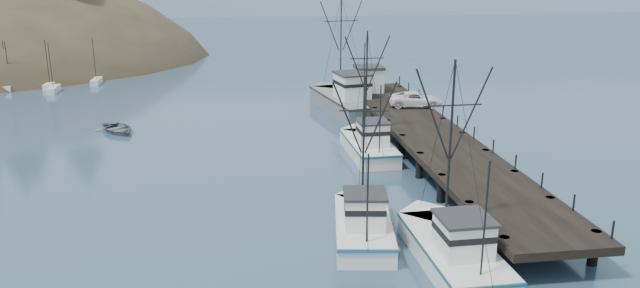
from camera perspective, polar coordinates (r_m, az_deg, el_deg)
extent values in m
plane|color=navy|center=(36.11, -3.48, -9.79)|extent=(400.00, 400.00, 0.00)
cube|color=black|center=(52.96, 10.24, 0.67)|extent=(6.00, 44.00, 0.50)
cylinder|color=black|center=(34.89, 16.38, -9.64)|extent=(0.56, 0.56, 2.00)
cylinder|color=black|center=(37.26, 23.76, -8.69)|extent=(0.56, 0.56, 2.00)
cylinder|color=black|center=(39.05, 13.39, -6.52)|extent=(0.56, 0.56, 2.00)
cylinder|color=black|center=(41.19, 20.17, -5.88)|extent=(0.56, 0.56, 2.00)
cylinder|color=black|center=(43.39, 11.01, -4.00)|extent=(0.56, 0.56, 2.00)
cylinder|color=black|center=(45.32, 17.25, -3.56)|extent=(0.56, 0.56, 2.00)
cylinder|color=black|center=(47.86, 9.09, -1.93)|extent=(0.56, 0.56, 2.00)
cylinder|color=black|center=(49.62, 14.84, -1.62)|extent=(0.56, 0.56, 2.00)
cylinder|color=black|center=(52.42, 7.49, -0.22)|extent=(0.56, 0.56, 2.00)
cylinder|color=black|center=(54.03, 12.81, 0.01)|extent=(0.56, 0.56, 2.00)
cylinder|color=black|center=(57.06, 6.16, 1.21)|extent=(0.56, 0.56, 2.00)
cylinder|color=black|center=(58.54, 11.10, 1.39)|extent=(0.56, 0.56, 2.00)
cylinder|color=black|center=(61.76, 5.03, 2.43)|extent=(0.56, 0.56, 2.00)
cylinder|color=black|center=(63.13, 9.63, 2.57)|extent=(0.56, 0.56, 2.00)
cylinder|color=black|center=(66.49, 4.05, 3.47)|extent=(0.56, 0.56, 2.00)
cylinder|color=black|center=(67.77, 8.36, 3.58)|extent=(0.56, 0.56, 2.00)
cylinder|color=black|center=(71.27, 3.21, 4.37)|extent=(0.56, 0.56, 2.00)
cylinder|color=black|center=(72.46, 7.26, 4.47)|extent=(0.56, 0.56, 2.00)
cube|color=beige|center=(100.47, -26.58, 6.46)|extent=(4.00, 5.00, 2.80)
cube|color=#9EB2C6|center=(203.29, -4.78, 11.98)|extent=(360.00, 40.00, 26.00)
cube|color=silver|center=(221.07, -18.36, 11.58)|extent=(180.00, 25.00, 18.00)
cube|color=silver|center=(90.40, -26.58, 4.80)|extent=(1.00, 3.50, 0.90)
cylinder|color=black|center=(89.94, -26.82, 6.60)|extent=(0.08, 0.08, 6.00)
cube|color=silver|center=(88.49, -19.75, 5.35)|extent=(1.00, 3.50, 0.90)
cylinder|color=black|center=(88.02, -19.93, 7.20)|extent=(0.08, 0.08, 6.00)
cube|color=silver|center=(87.66, -23.44, 4.86)|extent=(1.00, 3.50, 0.90)
cylinder|color=black|center=(87.19, -23.66, 6.73)|extent=(0.08, 0.08, 6.00)
cube|color=silver|center=(88.96, -26.42, 4.65)|extent=(1.00, 3.50, 0.90)
cylinder|color=black|center=(88.50, -26.66, 6.49)|extent=(0.08, 0.08, 6.00)
cube|color=silver|center=(84.89, -23.18, 4.55)|extent=(1.00, 3.50, 0.90)
cylinder|color=black|center=(84.40, -23.40, 6.47)|extent=(0.08, 0.08, 6.00)
cube|color=silver|center=(35.25, 12.07, -10.03)|extent=(3.78, 9.29, 1.60)
cube|color=silver|center=(39.15, 9.64, -7.10)|extent=(3.60, 3.60, 1.60)
cube|color=navy|center=(34.94, 12.14, -9.00)|extent=(3.86, 9.53, 0.18)
cube|color=silver|center=(33.52, 12.98, -8.22)|extent=(2.57, 2.65, 1.90)
cube|color=#26262B|center=(33.11, 13.10, -6.60)|extent=(2.79, 2.89, 0.16)
cylinder|color=black|center=(34.39, 11.79, -0.49)|extent=(0.14, 0.14, 9.76)
cylinder|color=black|center=(30.75, 14.86, -6.65)|extent=(0.10, 0.10, 5.86)
cube|color=silver|center=(37.56, 3.95, -7.95)|extent=(4.43, 8.45, 1.60)
cube|color=silver|center=(41.25, 3.63, -5.63)|extent=(3.21, 3.21, 1.60)
cube|color=#1C5181|center=(37.27, 3.97, -6.97)|extent=(4.52, 8.67, 0.18)
cube|color=silver|center=(35.91, 4.10, -6.10)|extent=(2.59, 2.59, 1.90)
cube|color=#26262B|center=(35.53, 4.14, -4.56)|extent=(2.81, 2.82, 0.16)
cylinder|color=black|center=(36.96, 3.99, -0.11)|extent=(0.14, 0.14, 8.36)
cylinder|color=black|center=(33.42, 4.37, -4.99)|extent=(0.10, 0.10, 5.02)
cube|color=silver|center=(53.04, 4.48, -0.55)|extent=(3.53, 8.59, 1.60)
cube|color=silver|center=(56.99, 3.43, 0.68)|extent=(3.27, 3.27, 1.60)
cube|color=navy|center=(52.83, 4.50, 0.17)|extent=(3.60, 8.81, 0.18)
cube|color=silver|center=(51.53, 4.83, 0.96)|extent=(2.36, 2.47, 1.90)
cube|color=#26262B|center=(51.27, 4.85, 2.06)|extent=(2.56, 2.69, 0.16)
cylinder|color=black|center=(52.96, 4.26, 5.39)|extent=(0.14, 0.14, 9.08)
cylinder|color=black|center=(49.05, 5.52, 2.28)|extent=(0.10, 0.10, 5.45)
cube|color=slate|center=(67.88, 2.44, 3.55)|extent=(6.52, 13.07, 2.20)
cube|color=slate|center=(73.60, 0.69, 4.59)|extent=(4.27, 4.27, 2.20)
cube|color=black|center=(67.66, 2.45, 4.37)|extent=(6.67, 13.40, 0.18)
cube|color=silver|center=(65.91, 2.97, 5.28)|extent=(3.62, 4.01, 2.60)
cube|color=#26262B|center=(65.66, 2.98, 6.46)|extent=(3.93, 4.38, 0.16)
cylinder|color=black|center=(68.53, 1.92, 9.02)|extent=(0.14, 0.14, 10.36)
cylinder|color=black|center=(62.66, 4.07, 6.36)|extent=(0.10, 0.10, 6.22)
cube|color=silver|center=(69.14, 4.47, 5.87)|extent=(2.80, 3.00, 2.50)
cube|color=#26262B|center=(68.89, 4.50, 7.01)|extent=(3.00, 3.20, 0.30)
imported|color=white|center=(62.36, 8.76, 4.06)|extent=(5.57, 3.25, 1.46)
imported|color=slate|center=(63.17, -17.98, 1.05)|extent=(5.53, 6.02, 1.02)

